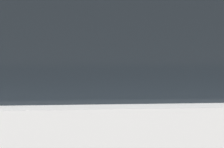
{
  "coord_description": "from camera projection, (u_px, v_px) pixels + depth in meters",
  "views": [
    {
      "loc": [
        -0.4,
        -3.21,
        1.26
      ],
      "look_at": [
        -0.14,
        0.4,
        1.1
      ],
      "focal_mm": 52.8,
      "sensor_mm": 36.0,
      "label": 1
    }
  ],
  "objects": [
    {
      "name": "backdrop_wall",
      "position": [
        105.0,
        45.0,
        7.71
      ],
      "size": [
        32.0,
        0.5,
        3.2
      ],
      "primitive_type": "cube",
      "color": "brown",
      "rests_on": "ground"
    },
    {
      "name": "parking_meter",
      "position": [
        132.0,
        67.0,
        3.65
      ],
      "size": [
        0.16,
        0.18,
        1.46
      ],
      "rotation": [
        0.0,
        0.0,
        3.23
      ],
      "color": "slate",
      "rests_on": "sidewalk_curb"
    },
    {
      "name": "background_railing",
      "position": [
        114.0,
        87.0,
        5.26
      ],
      "size": [
        24.06,
        0.06,
        0.98
      ],
      "color": "black",
      "rests_on": "sidewalk_curb"
    },
    {
      "name": "pedestrian_at_meter",
      "position": [
        90.0,
        81.0,
        3.58
      ],
      "size": [
        0.6,
        0.41,
        1.6
      ],
      "rotation": [
        0.0,
        0.0,
        -0.03
      ],
      "color": "slate",
      "rests_on": "sidewalk_curb"
    },
    {
      "name": "parked_sedan_white",
      "position": [
        208.0,
        127.0,
        1.87
      ],
      "size": [
        4.64,
        1.89,
        1.76
      ],
      "rotation": [
        0.0,
        0.0,
        -1.55
      ],
      "color": "white",
      "rests_on": "ground"
    }
  ]
}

